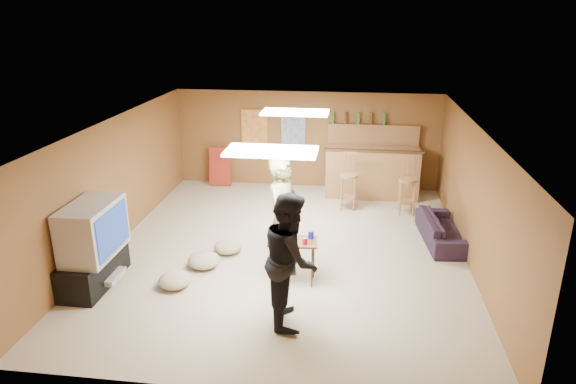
# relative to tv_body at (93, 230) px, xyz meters

# --- Properties ---
(ground) EXTENTS (7.00, 7.00, 0.00)m
(ground) POSITION_rel_tv_body_xyz_m (2.65, 1.50, -0.90)
(ground) COLOR tan
(ground) RESTS_ON ground
(ceiling) EXTENTS (6.00, 7.00, 0.02)m
(ceiling) POSITION_rel_tv_body_xyz_m (2.65, 1.50, 1.30)
(ceiling) COLOR silver
(ceiling) RESTS_ON ground
(wall_back) EXTENTS (6.00, 0.02, 2.20)m
(wall_back) POSITION_rel_tv_body_xyz_m (2.65, 5.00, 0.20)
(wall_back) COLOR brown
(wall_back) RESTS_ON ground
(wall_front) EXTENTS (6.00, 0.02, 2.20)m
(wall_front) POSITION_rel_tv_body_xyz_m (2.65, -2.00, 0.20)
(wall_front) COLOR brown
(wall_front) RESTS_ON ground
(wall_left) EXTENTS (0.02, 7.00, 2.20)m
(wall_left) POSITION_rel_tv_body_xyz_m (-0.35, 1.50, 0.20)
(wall_left) COLOR brown
(wall_left) RESTS_ON ground
(wall_right) EXTENTS (0.02, 7.00, 2.20)m
(wall_right) POSITION_rel_tv_body_xyz_m (5.65, 1.50, 0.20)
(wall_right) COLOR brown
(wall_right) RESTS_ON ground
(tv_stand) EXTENTS (0.55, 1.30, 0.50)m
(tv_stand) POSITION_rel_tv_body_xyz_m (-0.07, 0.00, -0.65)
(tv_stand) COLOR black
(tv_stand) RESTS_ON ground
(dvd_box) EXTENTS (0.35, 0.50, 0.08)m
(dvd_box) POSITION_rel_tv_body_xyz_m (0.15, 0.00, -0.75)
(dvd_box) COLOR #B2B2B7
(dvd_box) RESTS_ON tv_stand
(tv_body) EXTENTS (0.60, 1.10, 0.80)m
(tv_body) POSITION_rel_tv_body_xyz_m (0.00, 0.00, 0.00)
(tv_body) COLOR #B2B2B7
(tv_body) RESTS_ON tv_stand
(tv_screen) EXTENTS (0.02, 0.95, 0.65)m
(tv_screen) POSITION_rel_tv_body_xyz_m (0.31, 0.00, 0.00)
(tv_screen) COLOR navy
(tv_screen) RESTS_ON tv_body
(bar_counter) EXTENTS (2.00, 0.60, 1.10)m
(bar_counter) POSITION_rel_tv_body_xyz_m (4.15, 4.45, -0.35)
(bar_counter) COLOR #956236
(bar_counter) RESTS_ON ground
(bar_lip) EXTENTS (2.10, 0.12, 0.05)m
(bar_lip) POSITION_rel_tv_body_xyz_m (4.15, 4.20, 0.20)
(bar_lip) COLOR #3C2813
(bar_lip) RESTS_ON bar_counter
(bar_shelf) EXTENTS (2.00, 0.18, 0.05)m
(bar_shelf) POSITION_rel_tv_body_xyz_m (4.15, 4.90, 0.60)
(bar_shelf) COLOR #956236
(bar_shelf) RESTS_ON bar_backing
(bar_backing) EXTENTS (2.00, 0.14, 0.60)m
(bar_backing) POSITION_rel_tv_body_xyz_m (4.15, 4.92, 0.30)
(bar_backing) COLOR #956236
(bar_backing) RESTS_ON bar_counter
(poster_left) EXTENTS (0.60, 0.03, 0.85)m
(poster_left) POSITION_rel_tv_body_xyz_m (1.45, 4.96, 0.45)
(poster_left) COLOR #BF3F26
(poster_left) RESTS_ON wall_back
(poster_right) EXTENTS (0.55, 0.03, 0.80)m
(poster_right) POSITION_rel_tv_body_xyz_m (2.35, 4.96, 0.45)
(poster_right) COLOR #334C99
(poster_right) RESTS_ON wall_back
(folding_chair_stack) EXTENTS (0.50, 0.26, 0.91)m
(folding_chair_stack) POSITION_rel_tv_body_xyz_m (0.65, 4.80, -0.45)
(folding_chair_stack) COLOR #AB301F
(folding_chair_stack) RESTS_ON ground
(ceiling_panel_front) EXTENTS (1.20, 0.60, 0.04)m
(ceiling_panel_front) POSITION_rel_tv_body_xyz_m (2.65, 0.00, 1.27)
(ceiling_panel_front) COLOR white
(ceiling_panel_front) RESTS_ON ceiling
(ceiling_panel_back) EXTENTS (1.20, 0.60, 0.04)m
(ceiling_panel_back) POSITION_rel_tv_body_xyz_m (2.65, 2.70, 1.27)
(ceiling_panel_back) COLOR white
(ceiling_panel_back) RESTS_ON ceiling
(person_olive) EXTENTS (0.68, 0.82, 1.94)m
(person_olive) POSITION_rel_tv_body_xyz_m (2.73, 0.58, 0.07)
(person_olive) COLOR brown
(person_olive) RESTS_ON ground
(person_black) EXTENTS (0.82, 0.98, 1.80)m
(person_black) POSITION_rel_tv_body_xyz_m (2.97, -0.55, -0.00)
(person_black) COLOR black
(person_black) RESTS_ON ground
(sofa) EXTENTS (0.78, 1.66, 0.47)m
(sofa) POSITION_rel_tv_body_xyz_m (5.35, 2.22, -0.67)
(sofa) COLOR black
(sofa) RESTS_ON ground
(tray_table) EXTENTS (0.55, 0.46, 0.68)m
(tray_table) POSITION_rel_tv_body_xyz_m (2.99, 0.47, -0.56)
(tray_table) COLOR #3C2813
(tray_table) RESTS_ON ground
(cup_red_near) EXTENTS (0.09, 0.09, 0.11)m
(cup_red_near) POSITION_rel_tv_body_xyz_m (2.84, 0.49, -0.17)
(cup_red_near) COLOR red
(cup_red_near) RESTS_ON tray_table
(cup_red_far) EXTENTS (0.09, 0.09, 0.10)m
(cup_red_far) POSITION_rel_tv_body_xyz_m (3.07, 0.37, -0.17)
(cup_red_far) COLOR red
(cup_red_far) RESTS_ON tray_table
(cup_blue) EXTENTS (0.10, 0.10, 0.12)m
(cup_blue) POSITION_rel_tv_body_xyz_m (3.14, 0.58, -0.16)
(cup_blue) COLOR #16169B
(cup_blue) RESTS_ON tray_table
(bar_stool_left) EXTENTS (0.45, 0.45, 1.07)m
(bar_stool_left) POSITION_rel_tv_body_xyz_m (3.65, 3.62, -0.36)
(bar_stool_left) COLOR #956236
(bar_stool_left) RESTS_ON ground
(bar_stool_right) EXTENTS (0.42, 0.42, 1.22)m
(bar_stool_right) POSITION_rel_tv_body_xyz_m (4.83, 3.50, -0.29)
(bar_stool_right) COLOR #956236
(bar_stool_right) RESTS_ON ground
(cushion_near_tv) EXTENTS (0.68, 0.68, 0.23)m
(cushion_near_tv) POSITION_rel_tv_body_xyz_m (1.41, 0.74, -0.78)
(cushion_near_tv) COLOR tan
(cushion_near_tv) RESTS_ON ground
(cushion_mid) EXTENTS (0.63, 0.63, 0.21)m
(cushion_mid) POSITION_rel_tv_body_xyz_m (1.67, 1.30, -0.79)
(cushion_mid) COLOR tan
(cushion_mid) RESTS_ON ground
(cushion_far) EXTENTS (0.57, 0.57, 0.22)m
(cushion_far) POSITION_rel_tv_body_xyz_m (1.15, 0.07, -0.79)
(cushion_far) COLOR tan
(cushion_far) RESTS_ON ground
(bottle_row) EXTENTS (1.20, 0.08, 0.26)m
(bottle_row) POSITION_rel_tv_body_xyz_m (3.81, 4.88, 0.75)
(bottle_row) COLOR #3F7233
(bottle_row) RESTS_ON bar_shelf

